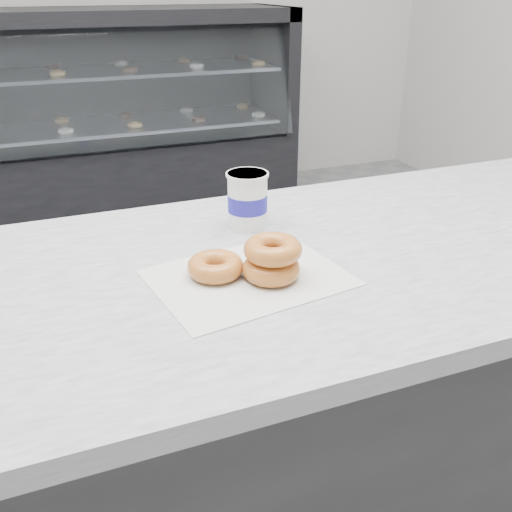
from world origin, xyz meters
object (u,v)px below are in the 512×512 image
Objects in this scene: donut_single at (215,266)px; donut_stack at (272,259)px; display_case at (100,140)px; coffee_cup at (247,200)px; counter at (264,437)px.

donut_single is 0.10m from donut_stack.
display_case is 23.10× the size of donut_single.
donut_stack reaches higher than donut_single.
coffee_cup is (0.05, 0.24, 0.02)m from donut_stack.
donut_single is (-0.11, -2.74, 0.43)m from display_case.
display_case reaches higher than counter.
display_case reaches higher than donut_stack.
counter is 29.45× the size of donut_single.
counter is 2.72m from display_case.
donut_stack is (-0.02, -0.07, 0.49)m from counter.
display_case is (0.00, 2.72, 0.04)m from counter.
display_case reaches higher than donut_single.
display_case is at bearing 90.00° from counter.
coffee_cup reaches higher than donut_stack.
coffee_cup is (0.03, 0.18, 0.51)m from counter.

